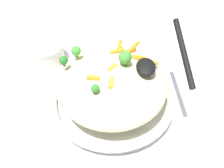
{
  "coord_description": "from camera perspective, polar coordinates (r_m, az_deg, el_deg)",
  "views": [
    {
      "loc": [
        -0.36,
        -0.02,
        0.41
      ],
      "look_at": [
        0.0,
        0.0,
        0.07
      ],
      "focal_mm": 36.56,
      "sensor_mm": 36.0,
      "label": 1
    }
  ],
  "objects": [
    {
      "name": "pasta_mound",
      "position": [
        0.5,
        -0.0,
        0.33
      ],
      "size": [
        0.25,
        0.24,
        0.08
      ],
      "primitive_type": "ellipsoid",
      "color": "beige",
      "rests_on": "serving_bowl"
    },
    {
      "name": "carrot_piece_5",
      "position": [
        0.44,
        -0.47,
        0.34
      ],
      "size": [
        0.03,
        0.01,
        0.01
      ],
      "primitive_type": "cube",
      "rotation": [
        0.0,
        0.0,
        3.08
      ],
      "color": "orange",
      "rests_on": "pasta_mound"
    },
    {
      "name": "serving_spoon",
      "position": [
        0.47,
        11.69,
        5.56
      ],
      "size": [
        0.15,
        0.11,
        0.08
      ],
      "color": "black",
      "rests_on": "pasta_mound"
    },
    {
      "name": "broccoli_floret_1",
      "position": [
        0.42,
        -4.24,
        -1.16
      ],
      "size": [
        0.02,
        0.02,
        0.02
      ],
      "color": "#296820",
      "rests_on": "pasta_mound"
    },
    {
      "name": "carrot_piece_0",
      "position": [
        0.45,
        -4.75,
        1.52
      ],
      "size": [
        0.01,
        0.03,
        0.01
      ],
      "primitive_type": "cube",
      "rotation": [
        0.0,
        0.0,
        4.56
      ],
      "color": "orange",
      "rests_on": "pasta_mound"
    },
    {
      "name": "carrot_piece_4",
      "position": [
        0.52,
        1.3,
        8.16
      ],
      "size": [
        0.02,
        0.03,
        0.01
      ],
      "primitive_type": "cube",
      "rotation": [
        0.0,
        0.0,
        5.12
      ],
      "color": "orange",
      "rests_on": "pasta_mound"
    },
    {
      "name": "carrot_piece_1",
      "position": [
        0.47,
        0.07,
        4.36
      ],
      "size": [
        0.02,
        0.02,
        0.01
      ],
      "primitive_type": "cube",
      "rotation": [
        0.0,
        0.0,
        5.67
      ],
      "color": "orange",
      "rests_on": "pasta_mound"
    },
    {
      "name": "ground_plane",
      "position": [
        0.55,
        -0.0,
        -5.24
      ],
      "size": [
        2.4,
        2.4,
        0.0
      ],
      "primitive_type": "plane",
      "color": "silver"
    },
    {
      "name": "companion_bowl",
      "position": [
        0.69,
        -16.5,
        7.74
      ],
      "size": [
        0.11,
        0.11,
        0.05
      ],
      "color": "beige",
      "rests_on": "ground_plane"
    },
    {
      "name": "carrot_piece_8",
      "position": [
        0.52,
        4.26,
        8.2
      ],
      "size": [
        0.03,
        0.03,
        0.01
      ],
      "primitive_type": "cube",
      "rotation": [
        0.0,
        0.0,
        5.5
      ],
      "color": "orange",
      "rests_on": "pasta_mound"
    },
    {
      "name": "carrot_piece_2",
      "position": [
        0.5,
        9.98,
        5.32
      ],
      "size": [
        0.01,
        0.03,
        0.01
      ],
      "primitive_type": "cube",
      "rotation": [
        0.0,
        0.0,
        4.64
      ],
      "color": "orange",
      "rests_on": "pasta_mound"
    },
    {
      "name": "broccoli_floret_0",
      "position": [
        0.46,
        3.25,
        6.63
      ],
      "size": [
        0.03,
        0.03,
        0.03
      ],
      "color": "#377928",
      "rests_on": "pasta_mound"
    },
    {
      "name": "broccoli_floret_2",
      "position": [
        0.49,
        -12.03,
        5.73
      ],
      "size": [
        0.02,
        0.02,
        0.02
      ],
      "color": "#205B1C",
      "rests_on": "pasta_mound"
    },
    {
      "name": "broccoli_floret_3",
      "position": [
        0.51,
        -8.97,
        8.12
      ],
      "size": [
        0.02,
        0.02,
        0.03
      ],
      "color": "#377928",
      "rests_on": "pasta_mound"
    },
    {
      "name": "carrot_piece_7",
      "position": [
        0.5,
        6.56,
        6.5
      ],
      "size": [
        0.02,
        0.03,
        0.01
      ],
      "primitive_type": "cube",
      "rotation": [
        0.0,
        0.0,
        4.5
      ],
      "color": "orange",
      "rests_on": "pasta_mound"
    },
    {
      "name": "serving_bowl",
      "position": [
        0.53,
        -0.0,
        -3.87
      ],
      "size": [
        0.28,
        0.28,
        0.04
      ],
      "color": "silver",
      "rests_on": "ground_plane"
    },
    {
      "name": "carrot_piece_3",
      "position": [
        0.54,
        5.49,
        9.31
      ],
      "size": [
        0.04,
        0.03,
        0.01
      ],
      "primitive_type": "cube",
      "rotation": [
        0.0,
        0.0,
        5.75
      ],
      "color": "orange",
      "rests_on": "pasta_mound"
    },
    {
      "name": "carrot_piece_6",
      "position": [
        0.54,
        1.91,
        9.81
      ],
      "size": [
        0.04,
        0.01,
        0.01
      ],
      "primitive_type": "cube",
      "rotation": [
        0.0,
        0.0,
        3.03
      ],
      "color": "orange",
      "rests_on": "pasta_mound"
    }
  ]
}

